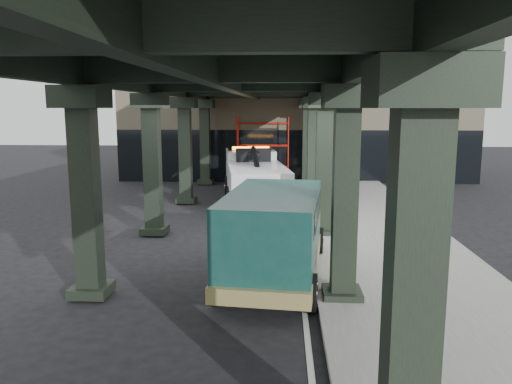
% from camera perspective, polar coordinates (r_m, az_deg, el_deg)
% --- Properties ---
extents(ground, '(90.00, 90.00, 0.00)m').
position_cam_1_polar(ground, '(15.93, -1.30, -6.85)').
color(ground, black).
rests_on(ground, ground).
extents(sidewalk, '(5.00, 40.00, 0.15)m').
position_cam_1_polar(sidewalk, '(18.10, 13.60, -4.86)').
color(sidewalk, gray).
rests_on(sidewalk, ground).
extents(lane_stripe, '(0.12, 38.00, 0.01)m').
position_cam_1_polar(lane_stripe, '(17.82, 4.67, -5.08)').
color(lane_stripe, silver).
rests_on(lane_stripe, ground).
extents(viaduct, '(7.40, 32.00, 6.40)m').
position_cam_1_polar(viaduct, '(17.33, -2.21, 12.74)').
color(viaduct, black).
rests_on(viaduct, ground).
extents(building, '(22.00, 10.00, 8.00)m').
position_cam_1_polar(building, '(35.24, 4.46, 8.72)').
color(building, '#C6B793').
rests_on(building, ground).
extents(scaffolding, '(3.08, 0.88, 4.00)m').
position_cam_1_polar(scaffolding, '(29.99, 0.81, 4.99)').
color(scaffolding, red).
rests_on(scaffolding, ground).
extents(tow_truck, '(3.45, 8.66, 2.77)m').
position_cam_1_polar(tow_truck, '(23.00, -0.25, 1.69)').
color(tow_truck, black).
rests_on(tow_truck, ground).
extents(towed_van, '(2.94, 6.18, 2.42)m').
position_cam_1_polar(towed_van, '(13.02, 2.17, -4.65)').
color(towed_van, '#113F3A').
rests_on(towed_van, ground).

